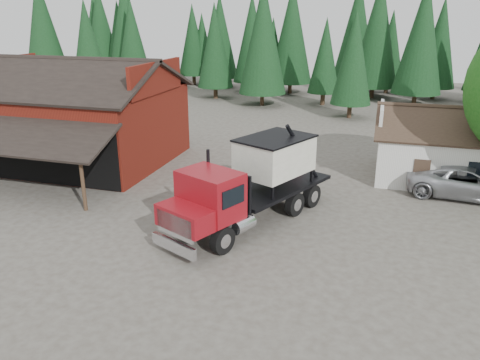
# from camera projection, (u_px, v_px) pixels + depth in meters

# --- Properties ---
(ground) EXTENTS (120.00, 120.00, 0.00)m
(ground) POSITION_uv_depth(u_px,v_px,m) (165.00, 241.00, 21.43)
(ground) COLOR #4C473C
(ground) RESTS_ON ground
(red_barn) EXTENTS (12.80, 13.63, 7.18)m
(red_barn) POSITION_uv_depth(u_px,v_px,m) (80.00, 123.00, 32.44)
(red_barn) COLOR maroon
(red_barn) RESTS_ON ground
(farmhouse) EXTENTS (8.60, 6.42, 4.65)m
(farmhouse) POSITION_uv_depth(u_px,v_px,m) (445.00, 153.00, 29.08)
(farmhouse) COLOR silver
(farmhouse) RESTS_ON ground
(conifer_backdrop) EXTENTS (76.00, 16.00, 16.00)m
(conifer_backdrop) POSITION_uv_depth(u_px,v_px,m) (308.00, 96.00, 59.32)
(conifer_backdrop) COLOR black
(conifer_backdrop) RESTS_ON ground
(near_pine_a) EXTENTS (4.40, 4.40, 11.40)m
(near_pine_a) POSITION_uv_depth(u_px,v_px,m) (88.00, 48.00, 50.50)
(near_pine_a) COLOR #382619
(near_pine_a) RESTS_ON ground
(near_pine_b) EXTENTS (3.96, 3.96, 10.40)m
(near_pine_b) POSITION_uv_depth(u_px,v_px,m) (354.00, 57.00, 44.90)
(near_pine_b) COLOR #382619
(near_pine_b) RESTS_ON ground
(near_pine_d) EXTENTS (5.28, 5.28, 13.40)m
(near_pine_d) POSITION_uv_depth(u_px,v_px,m) (263.00, 38.00, 50.70)
(near_pine_d) COLOR #382619
(near_pine_d) RESTS_ON ground
(feed_truck) EXTENTS (6.77, 10.47, 4.64)m
(feed_truck) POSITION_uv_depth(u_px,v_px,m) (252.00, 180.00, 22.82)
(feed_truck) COLOR black
(feed_truck) RESTS_ON ground
(silver_car) EXTENTS (6.80, 3.63, 1.82)m
(silver_car) POSITION_uv_depth(u_px,v_px,m) (467.00, 182.00, 26.36)
(silver_car) COLOR #B0B2B9
(silver_car) RESTS_ON ground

